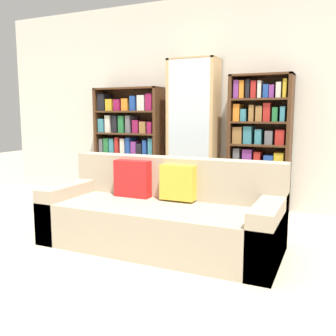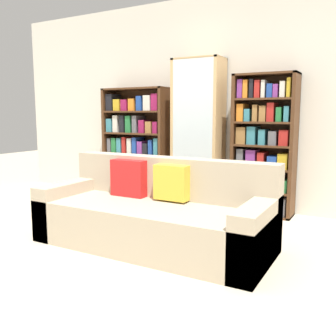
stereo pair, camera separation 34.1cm
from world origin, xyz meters
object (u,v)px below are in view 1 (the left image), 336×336
(couch, at_px, (162,216))
(wine_bottle, at_px, (220,206))
(bookshelf_right, at_px, (259,146))
(display_cabinet, at_px, (194,135))
(bookshelf_left, at_px, (129,146))

(couch, xyz_separation_m, wine_bottle, (0.26, 1.03, -0.12))
(couch, relative_size, bookshelf_right, 1.28)
(display_cabinet, distance_m, wine_bottle, 1.07)
(bookshelf_right, bearing_deg, bookshelf_left, 179.99)
(display_cabinet, distance_m, bookshelf_right, 0.85)
(bookshelf_left, xyz_separation_m, display_cabinet, (0.98, -0.02, 0.18))
(couch, height_order, bookshelf_right, bookshelf_right)
(couch, xyz_separation_m, display_cabinet, (-0.27, 1.54, 0.66))
(bookshelf_left, height_order, display_cabinet, display_cabinet)
(couch, distance_m, wine_bottle, 1.07)
(couch, xyz_separation_m, bookshelf_right, (0.57, 1.56, 0.54))
(bookshelf_left, bearing_deg, bookshelf_right, -0.01)
(wine_bottle, bearing_deg, display_cabinet, 135.74)
(display_cabinet, relative_size, bookshelf_right, 1.14)
(wine_bottle, bearing_deg, couch, -103.96)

